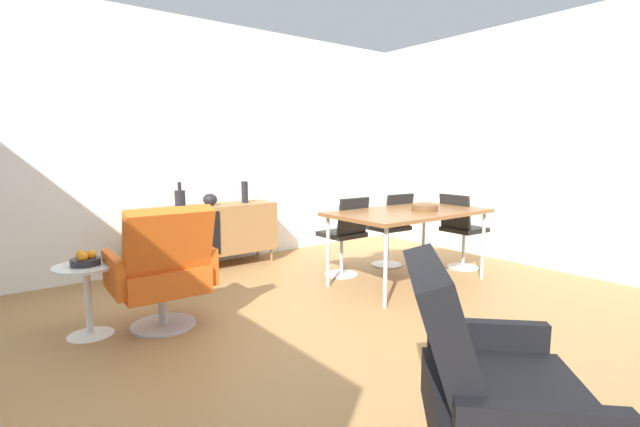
{
  "coord_description": "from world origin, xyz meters",
  "views": [
    {
      "loc": [
        -1.94,
        -2.45,
        1.33
      ],
      "look_at": [
        0.3,
        0.46,
        0.82
      ],
      "focal_mm": 25.19,
      "sensor_mm": 36.0,
      "label": 1
    }
  ],
  "objects_px": {
    "sideboard": "(207,230)",
    "dining_table": "(409,215)",
    "dining_chair_far_end": "(461,228)",
    "lounge_chair_red": "(163,268)",
    "wooden_bowl_on_table": "(425,208)",
    "dining_chair_back_right": "(391,226)",
    "armchair_black_shell": "(489,388)",
    "dining_chair_back_left": "(345,233)",
    "vase_cobalt": "(180,198)",
    "side_table_round": "(88,292)",
    "fruit_bowl": "(85,260)",
    "vase_sculptural_dark": "(210,199)",
    "vase_ceramic_small": "(245,192)"
  },
  "relations": [
    {
      "from": "dining_chair_far_end",
      "to": "lounge_chair_red",
      "type": "bearing_deg",
      "value": 174.81
    },
    {
      "from": "wooden_bowl_on_table",
      "to": "side_table_round",
      "type": "bearing_deg",
      "value": 168.21
    },
    {
      "from": "wooden_bowl_on_table",
      "to": "side_table_round",
      "type": "relative_size",
      "value": 0.5
    },
    {
      "from": "wooden_bowl_on_table",
      "to": "dining_chair_back_left",
      "type": "xyz_separation_m",
      "value": [
        -0.48,
        0.66,
        -0.3
      ]
    },
    {
      "from": "sideboard",
      "to": "dining_chair_back_right",
      "type": "distance_m",
      "value": 2.1
    },
    {
      "from": "vase_cobalt",
      "to": "dining_chair_back_left",
      "type": "xyz_separation_m",
      "value": [
        1.32,
        -1.21,
        -0.35
      ]
    },
    {
      "from": "sideboard",
      "to": "dining_chair_back_left",
      "type": "height_order",
      "value": "dining_chair_back_left"
    },
    {
      "from": "dining_chair_far_end",
      "to": "lounge_chair_red",
      "type": "height_order",
      "value": "lounge_chair_red"
    },
    {
      "from": "dining_chair_back_right",
      "to": "dining_chair_back_left",
      "type": "distance_m",
      "value": 0.7
    },
    {
      "from": "sideboard",
      "to": "vase_cobalt",
      "type": "relative_size",
      "value": 5.72
    },
    {
      "from": "vase_sculptural_dark",
      "to": "wooden_bowl_on_table",
      "type": "relative_size",
      "value": 0.61
    },
    {
      "from": "dining_chair_back_right",
      "to": "fruit_bowl",
      "type": "relative_size",
      "value": 4.28
    },
    {
      "from": "vase_sculptural_dark",
      "to": "dining_table",
      "type": "relative_size",
      "value": 0.1
    },
    {
      "from": "fruit_bowl",
      "to": "wooden_bowl_on_table",
      "type": "bearing_deg",
      "value": -11.79
    },
    {
      "from": "sideboard",
      "to": "dining_chair_far_end",
      "type": "relative_size",
      "value": 1.87
    },
    {
      "from": "dining_chair_back_right",
      "to": "lounge_chair_red",
      "type": "bearing_deg",
      "value": -174.48
    },
    {
      "from": "armchair_black_shell",
      "to": "fruit_bowl",
      "type": "distance_m",
      "value": 2.79
    },
    {
      "from": "wooden_bowl_on_table",
      "to": "dining_chair_back_right",
      "type": "bearing_deg",
      "value": 71.44
    },
    {
      "from": "dining_table",
      "to": "dining_chair_far_end",
      "type": "height_order",
      "value": "dining_chair_far_end"
    },
    {
      "from": "sideboard",
      "to": "armchair_black_shell",
      "type": "height_order",
      "value": "armchair_black_shell"
    },
    {
      "from": "dining_table",
      "to": "armchair_black_shell",
      "type": "xyz_separation_m",
      "value": [
        -1.98,
        -2.14,
        -0.23
      ]
    },
    {
      "from": "vase_ceramic_small",
      "to": "dining_chair_back_left",
      "type": "height_order",
      "value": "vase_ceramic_small"
    },
    {
      "from": "wooden_bowl_on_table",
      "to": "dining_chair_far_end",
      "type": "bearing_deg",
      "value": 7.38
    },
    {
      "from": "vase_cobalt",
      "to": "dining_table",
      "type": "bearing_deg",
      "value": -46.67
    },
    {
      "from": "lounge_chair_red",
      "to": "armchair_black_shell",
      "type": "height_order",
      "value": "same"
    },
    {
      "from": "vase_cobalt",
      "to": "armchair_black_shell",
      "type": "distance_m",
      "value": 3.93
    },
    {
      "from": "dining_chair_back_left",
      "to": "vase_cobalt",
      "type": "bearing_deg",
      "value": 137.47
    },
    {
      "from": "dining_chair_back_left",
      "to": "armchair_black_shell",
      "type": "xyz_separation_m",
      "value": [
        -1.63,
        -2.69,
        -0.0
      ]
    },
    {
      "from": "dining_table",
      "to": "wooden_bowl_on_table",
      "type": "relative_size",
      "value": 6.15
    },
    {
      "from": "sideboard",
      "to": "dining_table",
      "type": "relative_size",
      "value": 1.0
    },
    {
      "from": "dining_chair_far_end",
      "to": "dining_table",
      "type": "bearing_deg",
      "value": -179.85
    },
    {
      "from": "vase_sculptural_dark",
      "to": "side_table_round",
      "type": "relative_size",
      "value": 0.31
    },
    {
      "from": "dining_chair_back_left",
      "to": "lounge_chair_red",
      "type": "xyz_separation_m",
      "value": [
        -2.01,
        -0.26,
        -0.0
      ]
    },
    {
      "from": "dining_table",
      "to": "fruit_bowl",
      "type": "distance_m",
      "value": 2.89
    },
    {
      "from": "dining_chair_back_right",
      "to": "dining_chair_back_left",
      "type": "xyz_separation_m",
      "value": [
        -0.7,
        -0.0,
        0.0
      ]
    },
    {
      "from": "sideboard",
      "to": "dining_chair_far_end",
      "type": "bearing_deg",
      "value": -37.98
    },
    {
      "from": "dining_table",
      "to": "wooden_bowl_on_table",
      "type": "distance_m",
      "value": 0.17
    },
    {
      "from": "dining_table",
      "to": "dining_chair_far_end",
      "type": "relative_size",
      "value": 1.87
    },
    {
      "from": "lounge_chair_red",
      "to": "armchair_black_shell",
      "type": "bearing_deg",
      "value": -81.12
    },
    {
      "from": "wooden_bowl_on_table",
      "to": "fruit_bowl",
      "type": "bearing_deg",
      "value": 168.21
    },
    {
      "from": "dining_table",
      "to": "armchair_black_shell",
      "type": "relative_size",
      "value": 1.69
    },
    {
      "from": "vase_cobalt",
      "to": "side_table_round",
      "type": "height_order",
      "value": "vase_cobalt"
    },
    {
      "from": "fruit_bowl",
      "to": "vase_sculptural_dark",
      "type": "bearing_deg",
      "value": 39.59
    },
    {
      "from": "vase_sculptural_dark",
      "to": "dining_chair_back_right",
      "type": "bearing_deg",
      "value": -35.94
    },
    {
      "from": "dining_table",
      "to": "sideboard",
      "type": "bearing_deg",
      "value": 127.83
    },
    {
      "from": "vase_cobalt",
      "to": "wooden_bowl_on_table",
      "type": "bearing_deg",
      "value": -46.1
    },
    {
      "from": "vase_sculptural_dark",
      "to": "dining_chair_back_right",
      "type": "xyz_separation_m",
      "value": [
        1.67,
        -1.21,
        -0.32
      ]
    },
    {
      "from": "armchair_black_shell",
      "to": "side_table_round",
      "type": "height_order",
      "value": "armchair_black_shell"
    },
    {
      "from": "wooden_bowl_on_table",
      "to": "side_table_round",
      "type": "xyz_separation_m",
      "value": [
        -2.96,
        0.62,
        -0.45
      ]
    },
    {
      "from": "dining_table",
      "to": "armchair_black_shell",
      "type": "height_order",
      "value": "armchair_black_shell"
    }
  ]
}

